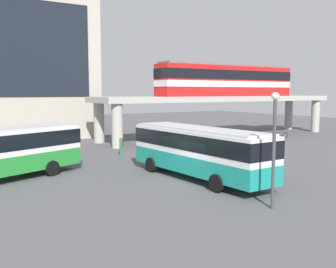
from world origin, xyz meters
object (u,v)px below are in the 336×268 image
at_px(bus_main, 198,148).
at_px(bicycle_green, 255,136).
at_px(train, 227,80).
at_px(bicycle_orange, 198,145).
at_px(bicycle_black, 250,140).
at_px(bicycle_blue, 222,139).
at_px(pedestrian_walking_across, 121,146).
at_px(bicycle_brown, 281,135).

xyz_separation_m(bus_main, bicycle_green, (17.98, 13.39, -1.63)).
relative_size(train, bicycle_green, 10.62).
relative_size(train, bicycle_orange, 10.79).
relative_size(bicycle_black, bicycle_blue, 0.95).
relative_size(bicycle_black, bicycle_orange, 0.97).
distance_m(bicycle_black, bicycle_blue, 2.94).
height_order(bicycle_green, pedestrian_walking_across, pedestrian_walking_across).
bearing_deg(bicycle_black, pedestrian_walking_across, -178.84).
xyz_separation_m(train, bus_main, (-17.12, -17.47, -4.88)).
bearing_deg(bicycle_brown, bicycle_blue, 170.85).
distance_m(bicycle_black, bicycle_green, 3.73).
bearing_deg(train, bicycle_green, -78.14).
bearing_deg(bicycle_brown, bicycle_black, -170.44).
bearing_deg(pedestrian_walking_across, bicycle_orange, -1.44).
bearing_deg(bicycle_black, bus_main, -143.34).
xyz_separation_m(bus_main, bicycle_orange, (7.81, 10.65, -1.63)).
relative_size(bicycle_green, bicycle_blue, 1.00).
bearing_deg(bicycle_black, bicycle_blue, 129.58).
relative_size(bicycle_black, pedestrian_walking_across, 1.01).
bearing_deg(bicycle_blue, bicycle_green, -0.32).
height_order(train, bicycle_black, train).
height_order(bus_main, bicycle_blue, bus_main).
xyz_separation_m(bicycle_brown, pedestrian_walking_across, (-21.10, -1.31, 0.43)).
distance_m(bicycle_green, bicycle_blue, 4.86).
bearing_deg(bicycle_black, train, 71.32).
bearing_deg(bicycle_green, bicycle_orange, -164.91).
distance_m(bicycle_brown, bicycle_blue, 7.92).
relative_size(bicycle_green, pedestrian_walking_across, 1.06).
relative_size(bus_main, pedestrian_walking_across, 6.63).
bearing_deg(pedestrian_walking_across, bus_main, -89.13).
xyz_separation_m(bicycle_black, bicycle_blue, (-1.87, 2.26, 0.00)).
bearing_deg(bus_main, pedestrian_walking_across, 90.87).
bearing_deg(bicycle_brown, bicycle_orange, -173.44).
bearing_deg(bicycle_black, bicycle_green, 36.78).
bearing_deg(bicycle_green, bicycle_blue, 179.68).
height_order(train, pedestrian_walking_across, train).
relative_size(bicycle_blue, bicycle_orange, 1.02).
xyz_separation_m(train, pedestrian_walking_across, (-17.29, -6.62, -6.08)).
relative_size(bicycle_black, bicycle_green, 0.95).
distance_m(bus_main, bicycle_brown, 24.27).
xyz_separation_m(bus_main, pedestrian_walking_across, (-0.17, 10.85, -1.20)).
bearing_deg(train, bus_main, -134.43).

